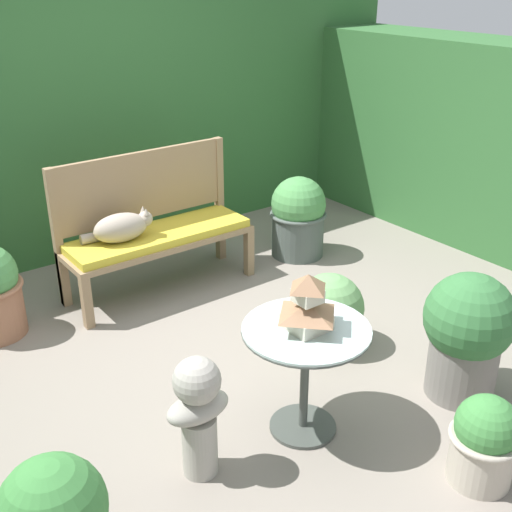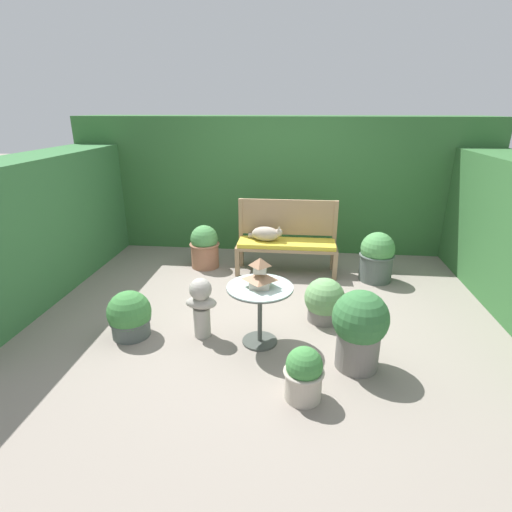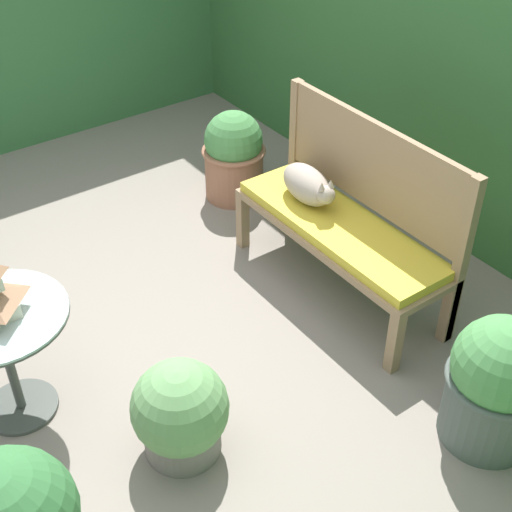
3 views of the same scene
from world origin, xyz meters
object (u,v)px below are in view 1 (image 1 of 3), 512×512
Objects in this scene: cat at (121,228)px; pagoda_birdhouse at (307,305)px; potted_plant_patio_mid at (484,440)px; potted_plant_hedge_corner at (467,332)px; potted_plant_table_near at (298,217)px; garden_bust at (198,409)px; garden_bench at (159,240)px; potted_plant_bench_right at (329,313)px; patio_table at (306,351)px.

pagoda_birdhouse is at bearing -81.47° from cat.
potted_plant_patio_mid is at bearing -73.15° from cat.
potted_plant_hedge_corner is 1.10× the size of potted_plant_table_near.
garden_bench is at bearing 66.57° from garden_bust.
pagoda_birdhouse is at bearing -129.49° from potted_plant_table_near.
potted_plant_table_near reaches higher than garden_bench.
potted_plant_table_near reaches higher than potted_plant_patio_mid.
potted_plant_bench_right is at bearing 38.41° from pagoda_birdhouse.
potted_plant_hedge_corner is 0.69m from potted_plant_patio_mid.
garden_bust is 1.32m from potted_plant_bench_right.
garden_bench is 2.59m from potted_plant_patio_mid.
pagoda_birdhouse is 0.44× the size of potted_plant_table_near.
patio_table is at bearing -81.47° from cat.
pagoda_birdhouse reaches higher than garden_bench.
cat is 0.73× the size of potted_plant_table_near.
garden_bench is 1.20m from potted_plant_table_near.
garden_bust is at bearing 174.30° from patio_table.
garden_bust reaches higher than potted_plant_bench_right.
pagoda_birdhouse reaches higher than potted_plant_bench_right.
potted_plant_patio_mid is (-0.22, -1.27, -0.00)m from potted_plant_bench_right.
potted_plant_hedge_corner is at bearing -12.95° from garden_bust.
potted_plant_bench_right is at bearing 38.41° from patio_table.
patio_table is 0.25m from pagoda_birdhouse.
pagoda_birdhouse is at bearing -5.21° from garden_bust.
cat is at bearing 119.78° from potted_plant_bench_right.
garden_bench is 2.19× the size of garden_bust.
cat is at bearing -179.64° from garden_bench.
potted_plant_hedge_corner is (0.89, -0.30, -0.08)m from patio_table.
patio_table is 2.20× the size of pagoda_birdhouse.
potted_plant_table_near is at bearing 0.57° from cat.
patio_table is at bearing -129.49° from potted_plant_table_near.
garden_bust is (-0.59, 0.06, -0.37)m from pagoda_birdhouse.
garden_bench is 1.85m from pagoda_birdhouse.
potted_plant_patio_mid is (-0.47, -0.47, -0.17)m from potted_plant_hedge_corner.
patio_table is at bearing -95.93° from garden_bench.
garden_bust is (-0.49, -1.75, -0.20)m from cat.
cat is at bearing 101.36° from potted_plant_patio_mid.
cat is 1.82m from pagoda_birdhouse.
pagoda_birdhouse is 0.46× the size of garden_bust.
patio_table is 2.18m from potted_plant_table_near.
patio_table is 1.01× the size of garden_bust.
garden_bench is 2.17× the size of patio_table.
garden_bust is 1.52m from potted_plant_hedge_corner.
potted_plant_patio_mid is (0.42, -0.76, -0.50)m from pagoda_birdhouse.
potted_plant_patio_mid is at bearing -84.83° from garden_bench.
pagoda_birdhouse is (0.00, 0.00, 0.25)m from patio_table.
patio_table is at bearing 161.72° from potted_plant_hedge_corner.
garden_bust is 1.30× the size of potted_plant_bench_right.
garden_bench is at bearing 109.42° from potted_plant_bench_right.
potted_plant_hedge_corner is at bearing -71.43° from garden_bench.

